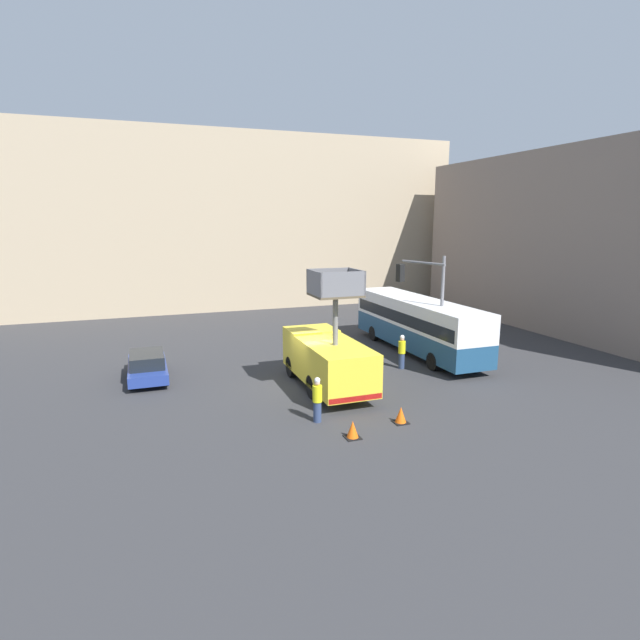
{
  "coord_description": "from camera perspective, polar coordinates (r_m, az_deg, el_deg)",
  "views": [
    {
      "loc": [
        -7.06,
        -21.75,
        7.83
      ],
      "look_at": [
        0.97,
        0.4,
        3.13
      ],
      "focal_mm": 28.0,
      "sensor_mm": 36.0,
      "label": 1
    }
  ],
  "objects": [
    {
      "name": "ground_plane",
      "position": [
        24.17,
        -1.86,
        -7.64
      ],
      "size": [
        120.0,
        120.0,
        0.0
      ],
      "primitive_type": "plane",
      "color": "#333335"
    },
    {
      "name": "building_backdrop_far",
      "position": [
        48.81,
        -11.84,
        10.89
      ],
      "size": [
        44.0,
        10.0,
        15.39
      ],
      "color": "tan",
      "rests_on": "ground_plane"
    },
    {
      "name": "building_backdrop_side",
      "position": [
        41.44,
        29.36,
        7.79
      ],
      "size": [
        10.0,
        28.0,
        12.69
      ],
      "color": "gray",
      "rests_on": "ground_plane"
    },
    {
      "name": "utility_truck",
      "position": [
        23.51,
        0.82,
        -4.32
      ],
      "size": [
        2.45,
        6.65,
        5.73
      ],
      "color": "yellow",
      "rests_on": "ground_plane"
    },
    {
      "name": "city_bus",
      "position": [
        30.48,
        11.06,
        -0.19
      ],
      "size": [
        2.52,
        11.59,
        3.23
      ],
      "rotation": [
        0.0,
        0.0,
        1.32
      ],
      "color": "navy",
      "rests_on": "ground_plane"
    },
    {
      "name": "traffic_light_pole",
      "position": [
        27.29,
        12.19,
        3.02
      ],
      "size": [
        3.31,
        3.06,
        5.97
      ],
      "color": "slate",
      "rests_on": "ground_plane"
    },
    {
      "name": "road_worker_near_truck",
      "position": [
        19.86,
        -0.31,
        -9.09
      ],
      "size": [
        0.38,
        0.38,
        1.83
      ],
      "rotation": [
        0.0,
        0.0,
        4.01
      ],
      "color": "navy",
      "rests_on": "ground_plane"
    },
    {
      "name": "road_worker_directing",
      "position": [
        27.15,
        9.33,
        -3.6
      ],
      "size": [
        0.38,
        0.38,
        1.86
      ],
      "rotation": [
        0.0,
        0.0,
        1.08
      ],
      "color": "navy",
      "rests_on": "ground_plane"
    },
    {
      "name": "traffic_cone_near_truck",
      "position": [
        18.74,
        3.75,
        -12.43
      ],
      "size": [
        0.57,
        0.57,
        0.65
      ],
      "color": "black",
      "rests_on": "ground_plane"
    },
    {
      "name": "traffic_cone_mid_road",
      "position": [
        20.24,
        9.21,
        -10.71
      ],
      "size": [
        0.57,
        0.57,
        0.65
      ],
      "color": "black",
      "rests_on": "ground_plane"
    },
    {
      "name": "parked_car_curbside",
      "position": [
        26.52,
        -19.13,
        -4.94
      ],
      "size": [
        1.83,
        4.59,
        1.4
      ],
      "color": "navy",
      "rests_on": "ground_plane"
    }
  ]
}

